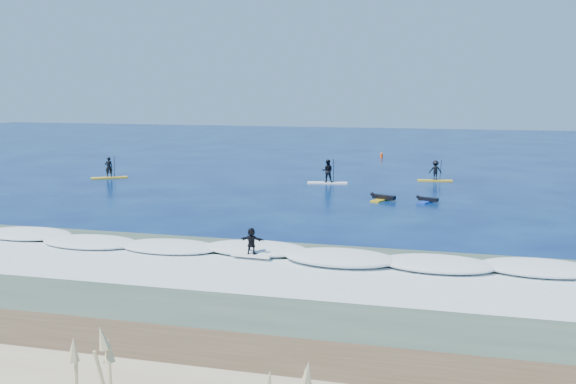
% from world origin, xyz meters
% --- Properties ---
extents(ground, '(160.00, 160.00, 0.00)m').
position_xyz_m(ground, '(0.00, 0.00, 0.00)').
color(ground, '#030D41').
rests_on(ground, ground).
extents(wet_sand_strip, '(90.00, 5.00, 0.08)m').
position_xyz_m(wet_sand_strip, '(0.00, -21.50, 0.00)').
color(wet_sand_strip, '#483621').
rests_on(wet_sand_strip, ground).
extents(shallow_water, '(90.00, 13.00, 0.01)m').
position_xyz_m(shallow_water, '(0.00, -14.00, 0.01)').
color(shallow_water, '#384C3B').
rests_on(shallow_water, ground).
extents(breaking_wave, '(40.00, 6.00, 0.30)m').
position_xyz_m(breaking_wave, '(0.00, -10.00, 0.00)').
color(breaking_wave, white).
rests_on(breaking_wave, ground).
extents(whitewater, '(34.00, 5.00, 0.02)m').
position_xyz_m(whitewater, '(0.00, -13.00, 0.00)').
color(whitewater, silver).
rests_on(whitewater, ground).
extents(sup_paddler_left, '(2.78, 2.17, 2.01)m').
position_xyz_m(sup_paddler_left, '(-17.58, 9.97, 0.63)').
color(sup_paddler_left, yellow).
rests_on(sup_paddler_left, ground).
extents(sup_paddler_center, '(3.13, 1.22, 2.14)m').
position_xyz_m(sup_paddler_center, '(0.19, 11.60, 0.80)').
color(sup_paddler_center, white).
rests_on(sup_paddler_center, ground).
extents(sup_paddler_right, '(2.77, 1.10, 1.89)m').
position_xyz_m(sup_paddler_right, '(8.19, 14.91, 0.74)').
color(sup_paddler_right, gold).
rests_on(sup_paddler_right, ground).
extents(prone_paddler_near, '(1.74, 2.31, 0.47)m').
position_xyz_m(prone_paddler_near, '(5.10, 5.25, 0.16)').
color(prone_paddler_near, gold).
rests_on(prone_paddler_near, ground).
extents(prone_paddler_far, '(1.46, 1.93, 0.39)m').
position_xyz_m(prone_paddler_far, '(7.97, 5.26, 0.13)').
color(prone_paddler_far, blue).
rests_on(prone_paddler_far, ground).
extents(wave_surfer, '(1.75, 0.55, 1.25)m').
position_xyz_m(wave_surfer, '(1.19, -10.88, 0.73)').
color(wave_surfer, white).
rests_on(wave_surfer, breaking_wave).
extents(marker_buoy, '(0.30, 0.30, 0.72)m').
position_xyz_m(marker_buoy, '(2.32, 30.29, 0.31)').
color(marker_buoy, '#F95216').
rests_on(marker_buoy, ground).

